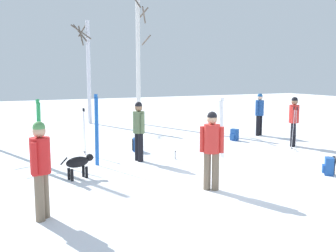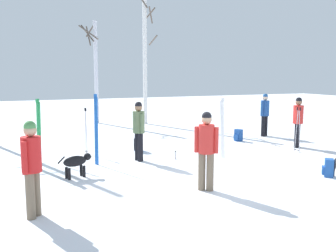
{
  "view_description": "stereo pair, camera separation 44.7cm",
  "coord_description": "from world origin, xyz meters",
  "px_view_note": "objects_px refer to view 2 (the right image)",
  "views": [
    {
      "loc": [
        -5.01,
        -7.37,
        2.52
      ],
      "look_at": [
        -0.31,
        2.51,
        1.0
      ],
      "focal_mm": 40.75,
      "sensor_mm": 36.0,
      "label": 1
    },
    {
      "loc": [
        -4.6,
        -7.55,
        2.52
      ],
      "look_at": [
        -0.31,
        2.51,
        1.0
      ],
      "focal_mm": 40.75,
      "sensor_mm": 36.0,
      "label": 2
    }
  ],
  "objects_px": {
    "ski_pair_planted_2": "(96,130)",
    "ski_poles_0": "(298,128)",
    "dog": "(77,162)",
    "ski_pair_planted_0": "(39,135)",
    "ski_pair_lying_0": "(335,164)",
    "backpack_2": "(238,135)",
    "person_4": "(298,119)",
    "birch_tree_3": "(95,69)",
    "birch_tree_4": "(145,59)",
    "backpack_1": "(138,145)",
    "backpack_0": "(329,168)",
    "person_1": "(32,163)",
    "person_0": "(265,112)",
    "ski_pair_planted_1": "(222,129)",
    "water_bottle_0": "(175,155)",
    "person_3": "(206,146)",
    "person_2": "(139,127)",
    "ski_poles_1": "(86,129)"
  },
  "relations": [
    {
      "from": "ski_pair_planted_1",
      "to": "backpack_2",
      "type": "height_order",
      "value": "ski_pair_planted_1"
    },
    {
      "from": "person_0",
      "to": "person_4",
      "type": "height_order",
      "value": "same"
    },
    {
      "from": "person_0",
      "to": "ski_poles_0",
      "type": "distance_m",
      "value": 3.16
    },
    {
      "from": "dog",
      "to": "backpack_0",
      "type": "distance_m",
      "value": 6.16
    },
    {
      "from": "ski_poles_0",
      "to": "ski_pair_lying_0",
      "type": "bearing_deg",
      "value": -95.67
    },
    {
      "from": "ski_pair_planted_2",
      "to": "ski_poles_0",
      "type": "bearing_deg",
      "value": -7.36
    },
    {
      "from": "water_bottle_0",
      "to": "ski_pair_lying_0",
      "type": "bearing_deg",
      "value": -30.58
    },
    {
      "from": "ski_pair_planted_0",
      "to": "ski_pair_planted_2",
      "type": "relative_size",
      "value": 0.95
    },
    {
      "from": "person_4",
      "to": "person_1",
      "type": "bearing_deg",
      "value": -159.69
    },
    {
      "from": "person_3",
      "to": "ski_pair_planted_2",
      "type": "distance_m",
      "value": 3.63
    },
    {
      "from": "person_1",
      "to": "backpack_1",
      "type": "bearing_deg",
      "value": 53.33
    },
    {
      "from": "backpack_1",
      "to": "birch_tree_4",
      "type": "distance_m",
      "value": 7.49
    },
    {
      "from": "person_0",
      "to": "backpack_1",
      "type": "relative_size",
      "value": 3.9
    },
    {
      "from": "ski_pair_planted_2",
      "to": "backpack_0",
      "type": "distance_m",
      "value": 6.08
    },
    {
      "from": "person_0",
      "to": "person_4",
      "type": "bearing_deg",
      "value": -100.08
    },
    {
      "from": "person_3",
      "to": "ski_pair_planted_0",
      "type": "xyz_separation_m",
      "value": [
        -3.15,
        3.28,
        -0.05
      ]
    },
    {
      "from": "dog",
      "to": "ski_pair_planted_0",
      "type": "relative_size",
      "value": 0.47
    },
    {
      "from": "backpack_1",
      "to": "birch_tree_4",
      "type": "xyz_separation_m",
      "value": [
        2.55,
        6.36,
        3.02
      ]
    },
    {
      "from": "ski_pair_planted_0",
      "to": "water_bottle_0",
      "type": "relative_size",
      "value": 7.35
    },
    {
      "from": "dog",
      "to": "ski_pair_planted_0",
      "type": "xyz_separation_m",
      "value": [
        -0.76,
        1.15,
        0.54
      ]
    },
    {
      "from": "ski_pair_lying_0",
      "to": "birch_tree_3",
      "type": "height_order",
      "value": "birch_tree_3"
    },
    {
      "from": "person_1",
      "to": "ski_poles_0",
      "type": "distance_m",
      "value": 8.61
    },
    {
      "from": "person_2",
      "to": "ski_poles_1",
      "type": "height_order",
      "value": "person_2"
    },
    {
      "from": "backpack_1",
      "to": "backpack_0",
      "type": "bearing_deg",
      "value": -55.27
    },
    {
      "from": "water_bottle_0",
      "to": "person_3",
      "type": "bearing_deg",
      "value": -101.8
    },
    {
      "from": "person_4",
      "to": "ski_pair_planted_2",
      "type": "bearing_deg",
      "value": 178.49
    },
    {
      "from": "backpack_1",
      "to": "ski_pair_lying_0",
      "type": "bearing_deg",
      "value": -40.55
    },
    {
      "from": "ski_pair_planted_0",
      "to": "ski_pair_planted_2",
      "type": "height_order",
      "value": "ski_pair_planted_2"
    },
    {
      "from": "ski_pair_planted_0",
      "to": "birch_tree_4",
      "type": "relative_size",
      "value": 0.29
    },
    {
      "from": "person_3",
      "to": "backpack_1",
      "type": "xyz_separation_m",
      "value": [
        -0.01,
        4.56,
        -0.77
      ]
    },
    {
      "from": "ski_pair_lying_0",
      "to": "backpack_1",
      "type": "relative_size",
      "value": 3.51
    },
    {
      "from": "ski_pair_lying_0",
      "to": "backpack_2",
      "type": "xyz_separation_m",
      "value": [
        -0.45,
        4.17,
        0.2
      ]
    },
    {
      "from": "birch_tree_3",
      "to": "backpack_0",
      "type": "bearing_deg",
      "value": -76.46
    },
    {
      "from": "birch_tree_3",
      "to": "ski_pair_lying_0",
      "type": "bearing_deg",
      "value": -69.98
    },
    {
      "from": "ski_pair_planted_2",
      "to": "backpack_0",
      "type": "xyz_separation_m",
      "value": [
        4.95,
        -3.45,
        -0.76
      ]
    },
    {
      "from": "ski_pair_planted_1",
      "to": "birch_tree_3",
      "type": "relative_size",
      "value": 0.35
    },
    {
      "from": "person_0",
      "to": "person_1",
      "type": "height_order",
      "value": "same"
    },
    {
      "from": "birch_tree_4",
      "to": "person_0",
      "type": "bearing_deg",
      "value": -60.59
    },
    {
      "from": "person_4",
      "to": "ski_pair_planted_1",
      "type": "distance_m",
      "value": 3.29
    },
    {
      "from": "ski_pair_planted_2",
      "to": "ski_poles_0",
      "type": "height_order",
      "value": "ski_pair_planted_2"
    },
    {
      "from": "ski_pair_planted_2",
      "to": "dog",
      "type": "bearing_deg",
      "value": -123.75
    },
    {
      "from": "dog",
      "to": "ski_pair_planted_1",
      "type": "xyz_separation_m",
      "value": [
        4.36,
        0.46,
        0.51
      ]
    },
    {
      "from": "water_bottle_0",
      "to": "birch_tree_3",
      "type": "relative_size",
      "value": 0.05
    },
    {
      "from": "person_1",
      "to": "backpack_1",
      "type": "height_order",
      "value": "person_1"
    },
    {
      "from": "water_bottle_0",
      "to": "birch_tree_4",
      "type": "height_order",
      "value": "birch_tree_4"
    },
    {
      "from": "person_4",
      "to": "backpack_0",
      "type": "xyz_separation_m",
      "value": [
        -1.92,
        -3.27,
        -0.77
      ]
    },
    {
      "from": "dog",
      "to": "birch_tree_4",
      "type": "bearing_deg",
      "value": 60.7
    },
    {
      "from": "person_1",
      "to": "birch_tree_4",
      "type": "distance_m",
      "value": 12.86
    },
    {
      "from": "backpack_1",
      "to": "dog",
      "type": "bearing_deg",
      "value": -134.52
    },
    {
      "from": "person_1",
      "to": "water_bottle_0",
      "type": "bearing_deg",
      "value": 37.37
    }
  ]
}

